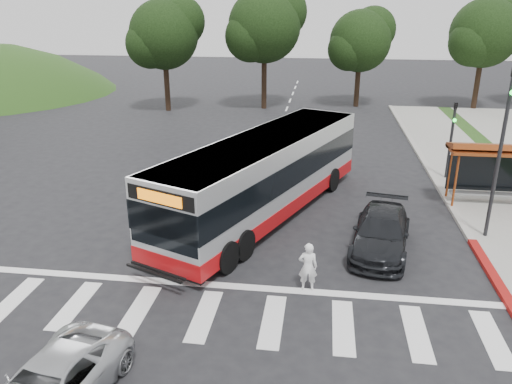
# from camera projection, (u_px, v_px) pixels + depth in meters

# --- Properties ---
(ground) EXTENTS (140.00, 140.00, 0.00)m
(ground) POSITION_uv_depth(u_px,v_px,m) (234.00, 240.00, 19.17)
(ground) COLOR black
(ground) RESTS_ON ground
(sidewalk_east) EXTENTS (4.00, 40.00, 0.12)m
(sidewalk_east) POSITION_uv_depth(u_px,v_px,m) (476.00, 183.00, 25.18)
(sidewalk_east) COLOR gray
(sidewalk_east) RESTS_ON ground
(curb_east) EXTENTS (0.30, 40.00, 0.15)m
(curb_east) POSITION_uv_depth(u_px,v_px,m) (435.00, 181.00, 25.43)
(curb_east) COLOR #9E9991
(curb_east) RESTS_ON ground
(curb_east_red) EXTENTS (0.32, 6.00, 0.15)m
(curb_east_red) POSITION_uv_depth(u_px,v_px,m) (497.00, 282.00, 16.16)
(curb_east_red) COLOR maroon
(curb_east_red) RESTS_ON ground
(crosswalk_ladder) EXTENTS (18.00, 2.60, 0.01)m
(crosswalk_ladder) POSITION_uv_depth(u_px,v_px,m) (204.00, 315.00, 14.54)
(crosswalk_ladder) COLOR silver
(crosswalk_ladder) RESTS_ON ground
(bus_shelter) EXTENTS (4.20, 1.60, 2.86)m
(bus_shelter) POSITION_uv_depth(u_px,v_px,m) (498.00, 155.00, 21.71)
(bus_shelter) COLOR #953F18
(bus_shelter) RESTS_ON sidewalk_east
(traffic_signal_ne_tall) EXTENTS (0.18, 0.37, 6.50)m
(traffic_signal_ne_tall) POSITION_uv_depth(u_px,v_px,m) (502.00, 141.00, 17.98)
(traffic_signal_ne_tall) COLOR black
(traffic_signal_ne_tall) RESTS_ON ground
(traffic_signal_ne_short) EXTENTS (0.18, 0.37, 4.00)m
(traffic_signal_ne_short) POSITION_uv_depth(u_px,v_px,m) (452.00, 133.00, 24.96)
(traffic_signal_ne_short) COLOR black
(traffic_signal_ne_short) RESTS_ON ground
(tree_ne_a) EXTENTS (6.16, 5.74, 9.30)m
(tree_ne_a) POSITION_uv_depth(u_px,v_px,m) (486.00, 32.00, 40.91)
(tree_ne_a) COLOR black
(tree_ne_a) RESTS_ON parking_lot
(tree_north_a) EXTENTS (6.60, 6.15, 10.17)m
(tree_north_a) POSITION_uv_depth(u_px,v_px,m) (265.00, 25.00, 41.14)
(tree_north_a) COLOR black
(tree_north_a) RESTS_ON ground
(tree_north_b) EXTENTS (5.72, 5.33, 8.43)m
(tree_north_b) POSITION_uv_depth(u_px,v_px,m) (361.00, 40.00, 42.42)
(tree_north_b) COLOR black
(tree_north_b) RESTS_ON ground
(tree_north_c) EXTENTS (6.16, 5.74, 9.30)m
(tree_north_c) POSITION_uv_depth(u_px,v_px,m) (165.00, 33.00, 40.52)
(tree_north_c) COLOR black
(tree_north_c) RESTS_ON ground
(transit_bus) EXTENTS (7.69, 13.16, 3.38)m
(transit_bus) POSITION_uv_depth(u_px,v_px,m) (265.00, 177.00, 20.96)
(transit_bus) COLOR #ADAFB2
(transit_bus) RESTS_ON ground
(pedestrian) EXTENTS (0.62, 0.43, 1.63)m
(pedestrian) POSITION_uv_depth(u_px,v_px,m) (308.00, 267.00, 15.59)
(pedestrian) COLOR white
(pedestrian) RESTS_ON ground
(dark_sedan) EXTENTS (2.76, 5.07, 1.39)m
(dark_sedan) POSITION_uv_depth(u_px,v_px,m) (381.00, 232.00, 18.22)
(dark_sedan) COLOR black
(dark_sedan) RESTS_ON ground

